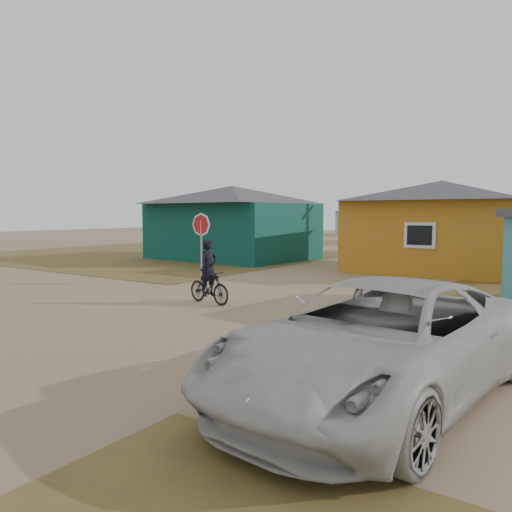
{
  "coord_description": "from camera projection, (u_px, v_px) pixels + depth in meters",
  "views": [
    {
      "loc": [
        8.21,
        -8.37,
        2.48
      ],
      "look_at": [
        0.35,
        3.0,
        1.3
      ],
      "focal_mm": 35.0,
      "sensor_mm": 36.0,
      "label": 1
    }
  ],
  "objects": [
    {
      "name": "house_teal",
      "position": [
        232.0,
        221.0,
        27.43
      ],
      "size": [
        8.93,
        7.08,
        4.0
      ],
      "color": "#0B3D34",
      "rests_on": "ground"
    },
    {
      "name": "house_pale_west",
      "position": [
        400.0,
        221.0,
        42.83
      ],
      "size": [
        7.04,
        6.15,
        3.6
      ],
      "color": "#ACB99F",
      "rests_on": "ground"
    },
    {
      "name": "grass_nw",
      "position": [
        156.0,
        254.0,
        30.32
      ],
      "size": [
        20.0,
        18.0,
        0.0
      ],
      "primitive_type": "cube",
      "color": "brown",
      "rests_on": "ground"
    },
    {
      "name": "ground",
      "position": [
        171.0,
        319.0,
        11.73
      ],
      "size": [
        120.0,
        120.0,
        0.0
      ],
      "primitive_type": "plane",
      "color": "#947755"
    },
    {
      "name": "vehicle",
      "position": [
        380.0,
        341.0,
        6.62
      ],
      "size": [
        3.22,
        5.93,
        1.58
      ],
      "primitive_type": "imported",
      "rotation": [
        0.0,
        0.0,
        -0.11
      ],
      "color": "#B6B7B2",
      "rests_on": "ground"
    },
    {
      "name": "cyclist",
      "position": [
        209.0,
        280.0,
        13.69
      ],
      "size": [
        1.63,
        0.69,
        1.78
      ],
      "color": "black",
      "rests_on": "ground"
    },
    {
      "name": "house_pale_north",
      "position": [
        366.0,
        220.0,
        57.21
      ],
      "size": [
        6.28,
        5.81,
        3.4
      ],
      "color": "#ACB99F",
      "rests_on": "ground"
    },
    {
      "name": "stop_sign",
      "position": [
        201.0,
        232.0,
        17.43
      ],
      "size": [
        0.76,
        0.37,
        2.5
      ],
      "color": "gray",
      "rests_on": "ground"
    },
    {
      "name": "house_yellow",
      "position": [
        441.0,
        225.0,
        21.61
      ],
      "size": [
        7.72,
        6.76,
        3.9
      ],
      "color": "#BC771C",
      "rests_on": "ground"
    }
  ]
}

